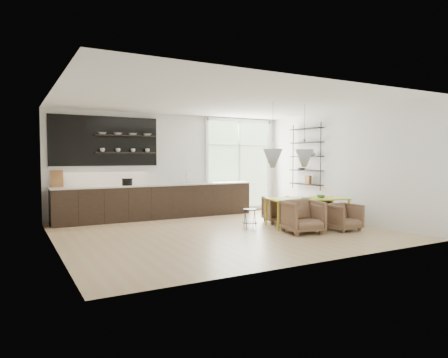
% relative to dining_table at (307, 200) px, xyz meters
% --- Properties ---
extents(room, '(7.02, 6.01, 2.91)m').
position_rel_dining_table_xyz_m(room, '(-1.52, 1.42, 0.82)').
color(room, tan).
rests_on(room, ground).
extents(kitchen_run, '(5.54, 0.69, 2.75)m').
position_rel_dining_table_xyz_m(kitchen_run, '(-2.79, 3.02, -0.04)').
color(kitchen_run, black).
rests_on(kitchen_run, ground).
extents(right_shelving, '(0.26, 1.22, 1.90)m').
position_rel_dining_table_xyz_m(right_shelving, '(1.26, 1.50, 1.01)').
color(right_shelving, black).
rests_on(right_shelving, ground).
extents(dining_table, '(2.04, 1.29, 0.69)m').
position_rel_dining_table_xyz_m(dining_table, '(0.00, 0.00, 0.00)').
color(dining_table, gold).
rests_on(dining_table, ground).
extents(armchair_back_left, '(0.90, 0.91, 0.68)m').
position_rel_dining_table_xyz_m(armchair_back_left, '(-0.22, 0.83, -0.30)').
color(armchair_back_left, brown).
rests_on(armchair_back_left, ground).
extents(armchair_back_right, '(0.98, 0.99, 0.67)m').
position_rel_dining_table_xyz_m(armchair_back_right, '(0.65, 0.49, -0.31)').
color(armchair_back_right, brown).
rests_on(armchair_back_right, ground).
extents(armchair_front_left, '(0.89, 0.91, 0.73)m').
position_rel_dining_table_xyz_m(armchair_front_left, '(-0.64, -0.59, -0.28)').
color(armchair_front_left, brown).
rests_on(armchair_front_left, ground).
extents(armchair_front_right, '(0.66, 0.68, 0.62)m').
position_rel_dining_table_xyz_m(armchair_front_right, '(0.39, -0.80, -0.33)').
color(armchair_front_right, brown).
rests_on(armchair_front_right, ground).
extents(wire_stool, '(0.36, 0.36, 0.45)m').
position_rel_dining_table_xyz_m(wire_stool, '(-1.31, 0.51, -0.35)').
color(wire_stool, black).
rests_on(wire_stool, ground).
extents(table_book, '(0.36, 0.40, 0.03)m').
position_rel_dining_table_xyz_m(table_book, '(-0.14, 0.10, 0.06)').
color(table_book, white).
rests_on(table_book, dining_table).
extents(table_bowl, '(0.22, 0.22, 0.07)m').
position_rel_dining_table_xyz_m(table_bowl, '(0.38, -0.07, 0.08)').
color(table_bowl, '#407444').
rests_on(table_bowl, dining_table).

